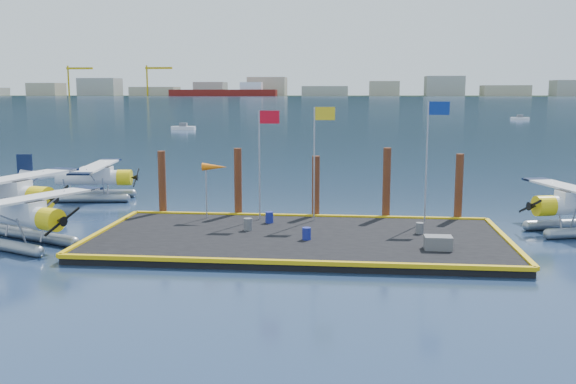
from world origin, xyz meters
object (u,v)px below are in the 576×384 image
object	(u,v)px
drum_4	(420,228)
piling_3	(386,186)
drum_1	(307,234)
piling_2	(316,189)
flagpole_yellow	(318,146)
piling_1	(238,184)
drum_5	(269,217)
piling_4	(459,190)
flagpole_blue	(431,144)
crate	(438,243)
drum_0	(248,224)
windsock	(214,168)
seaplane_b	(3,198)
piling_0	(162,185)
flagpole_red	(263,148)
seaplane_a	(19,218)
seaplane_c	(92,180)

from	to	relation	value
drum_4	piling_3	distance (m)	4.81
drum_1	piling_2	size ratio (longest dim) A/B	0.15
flagpole_yellow	piling_1	distance (m)	5.52
drum_5	piling_4	bearing A→B (deg)	13.47
flagpole_yellow	flagpole_blue	bearing A→B (deg)	-0.00
crate	flagpole_yellow	xyz separation A→B (m)	(-5.76, 5.93, 3.81)
drum_0	piling_2	size ratio (longest dim) A/B	0.16
flagpole_yellow	windsock	distance (m)	5.87
seaplane_b	piling_0	distance (m)	8.68
flagpole_yellow	piling_4	xyz separation A→B (m)	(7.80, 1.60, -2.51)
seaplane_b	flagpole_blue	bearing A→B (deg)	107.54
flagpole_red	piling_1	bearing A→B (deg)	136.85
seaplane_b	flagpole_blue	xyz separation A→B (m)	(23.30, 1.48, 3.10)
drum_1	windsock	size ratio (longest dim) A/B	0.19
flagpole_blue	piling_2	bearing A→B (deg)	165.52
seaplane_a	piling_1	size ratio (longest dim) A/B	2.06
drum_1	crate	bearing A→B (deg)	-12.19
flagpole_blue	windsock	distance (m)	11.81
flagpole_red	piling_0	size ratio (longest dim) A/B	1.50
drum_4	crate	world-z (taller)	crate
drum_4	drum_5	bearing A→B (deg)	166.69
seaplane_c	windsock	xyz separation A→B (m)	(10.25, -7.50, 1.84)
drum_5	piling_1	bearing A→B (deg)	130.88
piling_0	piling_1	size ratio (longest dim) A/B	0.95
drum_0	crate	size ratio (longest dim) A/B	0.51
drum_0	piling_4	distance (m)	12.12
piling_0	piling_3	size ratio (longest dim) A/B	0.93
flagpole_yellow	drum_1	bearing A→B (deg)	-93.24
crate	piling_1	size ratio (longest dim) A/B	0.29
seaplane_b	drum_5	bearing A→B (deg)	106.24
drum_4	piling_3	xyz separation A→B (m)	(-1.47, 4.33, 1.47)
seaplane_b	crate	bearing A→B (deg)	92.99
drum_0	windsock	size ratio (longest dim) A/B	0.20
flagpole_yellow	windsock	bearing A→B (deg)	180.00
drum_4	piling_2	world-z (taller)	piling_2
seaplane_b	drum_4	bearing A→B (deg)	100.73
seaplane_c	piling_2	world-z (taller)	piling_2
piling_2	piling_3	distance (m)	4.01
drum_0	piling_0	bearing A→B (deg)	142.46
windsock	piling_3	distance (m)	9.72
crate	seaplane_a	bearing A→B (deg)	179.35
drum_4	flagpole_red	world-z (taller)	flagpole_red
drum_5	windsock	bearing A→B (deg)	164.50
seaplane_b	flagpole_blue	size ratio (longest dim) A/B	1.57
flagpole_blue	piling_2	world-z (taller)	flagpole_blue
crate	drum_1	bearing A→B (deg)	167.81
seaplane_c	piling_4	distance (m)	24.51
windsock	crate	bearing A→B (deg)	-27.29
drum_5	piling_3	bearing A→B (deg)	21.32
drum_4	flagpole_red	xyz separation A→B (m)	(-8.26, 2.73, 3.72)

